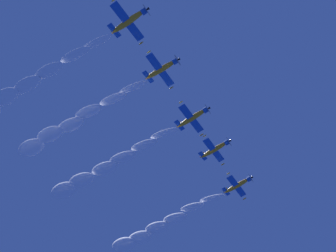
# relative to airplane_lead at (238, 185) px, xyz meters

# --- Properties ---
(airplane_lead) EXTENTS (7.66, 6.92, 2.84)m
(airplane_lead) POSITION_rel_airplane_lead_xyz_m (0.00, 0.00, 0.00)
(airplane_lead) COLOR orange
(airplane_left_wingman) EXTENTS (7.63, 6.93, 2.85)m
(airplane_left_wingman) POSITION_rel_airplane_lead_xyz_m (-9.58, 3.60, 1.22)
(airplane_left_wingman) COLOR orange
(airplane_right_wingman) EXTENTS (7.63, 6.93, 2.88)m
(airplane_right_wingman) POSITION_rel_airplane_lead_xyz_m (-19.59, 6.76, -0.94)
(airplane_right_wingman) COLOR orange
(airplane_outer_left) EXTENTS (7.65, 6.92, 2.50)m
(airplane_outer_left) POSITION_rel_airplane_lead_xyz_m (-28.80, 10.72, 1.81)
(airplane_outer_left) COLOR orange
(airplane_outer_right) EXTENTS (7.57, 6.94, 3.05)m
(airplane_outer_right) POSITION_rel_airplane_lead_xyz_m (-39.34, 13.80, -0.72)
(airplane_outer_right) COLOR orange
(smoke_trail_lead) EXTENTS (11.21, 27.09, 6.96)m
(smoke_trail_lead) POSITION_rel_airplane_lead_xyz_m (7.20, 20.16, -3.55)
(smoke_trail_lead) COLOR white
(smoke_trail_right_wingman) EXTENTS (11.55, 27.28, 6.84)m
(smoke_trail_right_wingman) POSITION_rel_airplane_lead_xyz_m (-12.43, 26.87, -4.50)
(smoke_trail_right_wingman) COLOR white
(smoke_trail_outer_left) EXTENTS (11.47, 27.22, 6.70)m
(smoke_trail_outer_left) POSITION_rel_airplane_lead_xyz_m (-21.64, 30.74, -1.70)
(smoke_trail_outer_left) COLOR white
(smoke_trail_outer_right) EXTENTS (11.54, 26.97, 6.99)m
(smoke_trail_outer_right) POSITION_rel_airplane_lead_xyz_m (-32.11, 33.90, -4.20)
(smoke_trail_outer_right) COLOR white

